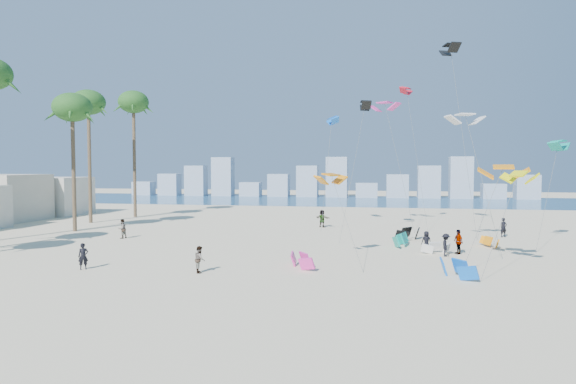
# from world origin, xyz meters

# --- Properties ---
(ground) EXTENTS (220.00, 220.00, 0.00)m
(ground) POSITION_xyz_m (0.00, 0.00, 0.00)
(ground) COLOR beige
(ground) RESTS_ON ground
(ocean) EXTENTS (220.00, 220.00, 0.00)m
(ocean) POSITION_xyz_m (0.00, 72.00, 0.01)
(ocean) COLOR navy
(ocean) RESTS_ON ground
(kitesurfer_near) EXTENTS (0.73, 0.67, 1.67)m
(kitesurfer_near) POSITION_xyz_m (-8.37, 6.47, 0.83)
(kitesurfer_near) COLOR black
(kitesurfer_near) RESTS_ON ground
(kitesurfer_mid) EXTENTS (0.88, 0.97, 1.62)m
(kitesurfer_mid) POSITION_xyz_m (-0.84, 6.94, 0.81)
(kitesurfer_mid) COLOR gray
(kitesurfer_mid) RESTS_ON ground
(kitesurfers_far) EXTENTS (34.80, 16.56, 1.86)m
(kitesurfers_far) POSITION_xyz_m (7.39, 21.98, 0.88)
(kitesurfers_far) COLOR black
(kitesurfers_far) RESTS_ON ground
(grounded_kites) EXTENTS (15.37, 18.01, 1.00)m
(grounded_kites) POSITION_xyz_m (12.41, 16.16, 0.46)
(grounded_kites) COLOR #E5329E
(grounded_kites) RESTS_ON ground
(flying_kites) EXTENTS (21.79, 26.36, 18.58)m
(flying_kites) POSITION_xyz_m (13.82, 23.64, 11.48)
(flying_kites) COLOR orange
(flying_kites) RESTS_ON ground
(palm_row) EXTENTS (6.94, 44.80, 16.04)m
(palm_row) POSITION_xyz_m (-21.74, 16.22, 12.11)
(palm_row) COLOR brown
(palm_row) RESTS_ON ground
(distant_skyline) EXTENTS (85.00, 3.00, 8.40)m
(distant_skyline) POSITION_xyz_m (-1.19, 82.00, 3.09)
(distant_skyline) COLOR #9EADBF
(distant_skyline) RESTS_ON ground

